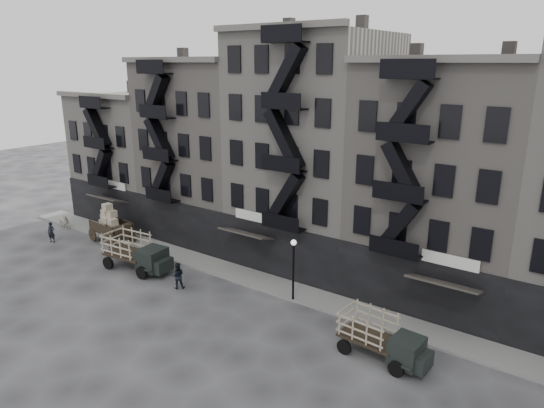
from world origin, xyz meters
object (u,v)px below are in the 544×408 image
Objects in this scene: wagon at (110,220)px; stake_truck_east at (382,335)px; stake_truck_west at (136,250)px; pedestrian_mid at (178,276)px; pedestrian_west at (51,232)px; horse at (63,222)px.

wagon reaches higher than stake_truck_east.
pedestrian_mid is at bearing -10.12° from stake_truck_west.
wagon is 2.35× the size of pedestrian_west.
pedestrian_mid is (4.83, -0.43, -0.65)m from stake_truck_west.
horse is at bearing -169.89° from wagon.
stake_truck_west reaches higher than pedestrian_west.
wagon is 11.77m from pedestrian_mid.
stake_truck_west is at bearing -25.48° from pedestrian_west.
pedestrian_west is at bearing -174.45° from stake_truck_east.
pedestrian_mid is (17.82, -2.47, 0.21)m from horse.
pedestrian_mid is (-14.73, -0.41, -0.44)m from stake_truck_east.
stake_truck_west is (12.99, -2.04, 0.86)m from horse.
stake_truck_east is at bearing -27.30° from pedestrian_west.
stake_truck_east reaches higher than pedestrian_mid.
pedestrian_mid is (11.33, -3.01, -1.02)m from wagon.
pedestrian_west is at bearing -137.58° from wagon.
stake_truck_east is 14.74m from pedestrian_mid.
pedestrian_west is at bearing 177.74° from stake_truck_west.
pedestrian_mid reaches higher than pedestrian_west.
stake_truck_east is at bearing -0.34° from wagon.
horse is 0.40× the size of wagon.
stake_truck_east is (19.55, -0.02, -0.21)m from stake_truck_west.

